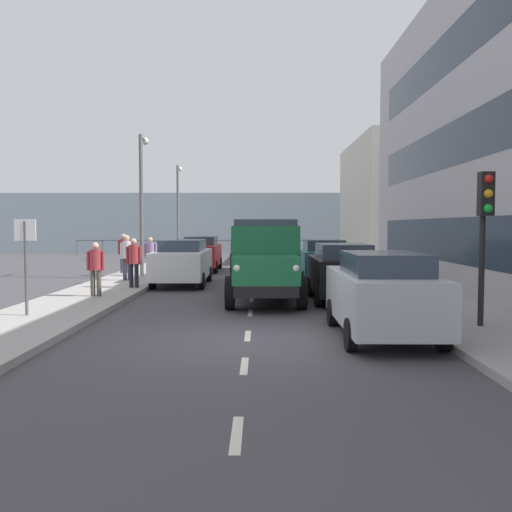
% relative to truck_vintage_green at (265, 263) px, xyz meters
% --- Properties ---
extents(ground_plane, '(80.00, 80.00, 0.00)m').
position_rel_truck_vintage_green_xyz_m(ground_plane, '(0.41, -6.40, -1.18)').
color(ground_plane, '#423F44').
extents(sidewalk_left, '(2.60, 42.24, 0.15)m').
position_rel_truck_vintage_green_xyz_m(sidewalk_left, '(-4.54, -6.40, -1.10)').
color(sidewalk_left, '#9E9993').
rests_on(sidewalk_left, ground_plane).
extents(sidewalk_right, '(2.60, 42.24, 0.15)m').
position_rel_truck_vintage_green_xyz_m(sidewalk_right, '(5.35, -6.40, -1.10)').
color(sidewalk_right, '#9E9993').
rests_on(sidewalk_right, ground_plane).
extents(road_centreline_markings, '(0.12, 38.25, 0.01)m').
position_rel_truck_vintage_green_xyz_m(road_centreline_markings, '(0.41, -5.82, -1.17)').
color(road_centreline_markings, silver).
rests_on(road_centreline_markings, ground_plane).
extents(building_far_block, '(6.88, 11.76, 7.64)m').
position_rel_truck_vintage_green_xyz_m(building_far_block, '(-9.28, -19.81, 2.64)').
color(building_far_block, beige).
rests_on(building_far_block, ground_plane).
extents(sea_horizon, '(80.00, 0.80, 5.00)m').
position_rel_truck_vintage_green_xyz_m(sea_horizon, '(0.41, -30.52, 1.32)').
color(sea_horizon, '#84939E').
rests_on(sea_horizon, ground_plane).
extents(seawall_railing, '(28.08, 0.08, 1.20)m').
position_rel_truck_vintage_green_xyz_m(seawall_railing, '(0.41, -26.92, -0.26)').
color(seawall_railing, '#4C5156').
rests_on(seawall_railing, ground_plane).
extents(truck_vintage_green, '(2.17, 5.64, 2.43)m').
position_rel_truck_vintage_green_xyz_m(truck_vintage_green, '(0.00, 0.00, 0.00)').
color(truck_vintage_green, black).
rests_on(truck_vintage_green, ground_plane).
extents(car_silver_kerbside_near, '(1.82, 4.12, 1.72)m').
position_rel_truck_vintage_green_xyz_m(car_silver_kerbside_near, '(-2.28, 5.01, -0.28)').
color(car_silver_kerbside_near, '#B7BABF').
rests_on(car_silver_kerbside_near, ground_plane).
extents(car_black_kerbside_1, '(1.84, 3.82, 1.72)m').
position_rel_truck_vintage_green_xyz_m(car_black_kerbside_1, '(-2.28, -0.38, -0.28)').
color(car_black_kerbside_1, black).
rests_on(car_black_kerbside_1, ground_plane).
extents(car_teal_kerbside_2, '(1.81, 3.97, 1.72)m').
position_rel_truck_vintage_green_xyz_m(car_teal_kerbside_2, '(-2.28, -5.42, -0.28)').
color(car_teal_kerbside_2, '#1E6670').
rests_on(car_teal_kerbside_2, ground_plane).
extents(car_white_oppositeside_0, '(1.94, 4.53, 1.72)m').
position_rel_truck_vintage_green_xyz_m(car_white_oppositeside_0, '(3.10, -4.93, -0.28)').
color(car_white_oppositeside_0, white).
rests_on(car_white_oppositeside_0, ground_plane).
extents(car_red_oppositeside_1, '(1.86, 4.54, 1.72)m').
position_rel_truck_vintage_green_xyz_m(car_red_oppositeside_1, '(3.10, -11.54, -0.28)').
color(car_red_oppositeside_1, '#B21E1E').
rests_on(car_red_oppositeside_1, ground_plane).
extents(pedestrian_with_bag, '(0.53, 0.34, 1.61)m').
position_rel_truck_vintage_green_xyz_m(pedestrian_with_bag, '(5.05, -0.34, -0.09)').
color(pedestrian_with_bag, '#4C473D').
rests_on(pedestrian_with_bag, sidewalk_right).
extents(pedestrian_near_railing, '(0.53, 0.34, 1.67)m').
position_rel_truck_vintage_green_xyz_m(pedestrian_near_railing, '(4.45, -2.68, -0.05)').
color(pedestrian_near_railing, black).
rests_on(pedestrian_near_railing, sidewalk_right).
extents(pedestrian_couple_a, '(0.53, 0.34, 1.74)m').
position_rel_truck_vintage_green_xyz_m(pedestrian_couple_a, '(5.28, -5.19, -0.00)').
color(pedestrian_couple_a, '#383342').
rests_on(pedestrian_couple_a, sidewalk_right).
extents(pedestrian_couple_b, '(0.53, 0.34, 1.62)m').
position_rel_truck_vintage_green_xyz_m(pedestrian_couple_b, '(4.72, -6.91, -0.08)').
color(pedestrian_couple_b, '#383342').
rests_on(pedestrian_couple_b, sidewalk_right).
extents(pedestrian_by_lamp, '(0.53, 0.34, 1.75)m').
position_rel_truck_vintage_green_xyz_m(pedestrian_by_lamp, '(6.23, -8.53, 0.00)').
color(pedestrian_by_lamp, '#383342').
rests_on(pedestrian_by_lamp, sidewalk_right).
extents(traffic_light_near, '(0.28, 0.41, 3.20)m').
position_rel_truck_vintage_green_xyz_m(traffic_light_near, '(-4.48, 4.58, 1.29)').
color(traffic_light_near, black).
rests_on(traffic_light_near, sidewalk_left).
extents(lamp_post_promenade, '(0.32, 1.14, 5.96)m').
position_rel_truck_vintage_green_xyz_m(lamp_post_promenade, '(5.19, -7.61, 2.55)').
color(lamp_post_promenade, '#59595B').
rests_on(lamp_post_promenade, sidewalk_right).
extents(lamp_post_far, '(0.32, 1.14, 6.00)m').
position_rel_truck_vintage_green_xyz_m(lamp_post_far, '(5.46, -19.92, 2.58)').
color(lamp_post_far, '#59595B').
rests_on(lamp_post_far, sidewalk_right).
extents(street_sign, '(0.50, 0.07, 2.25)m').
position_rel_truck_vintage_green_xyz_m(street_sign, '(5.63, 3.21, 0.50)').
color(street_sign, '#4C4C4C').
rests_on(street_sign, sidewalk_right).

